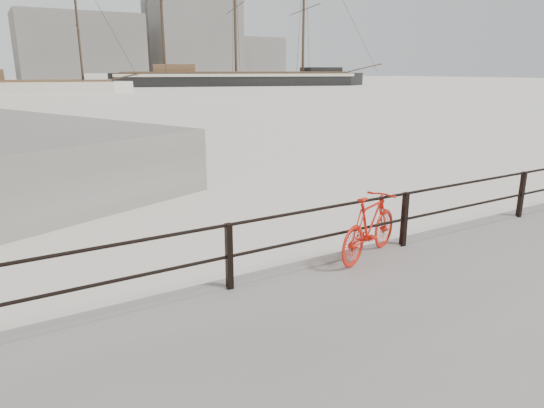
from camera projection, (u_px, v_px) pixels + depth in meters
name	position (u px, v px, depth m)	size (l,w,h in m)	color
ground	(395.00, 261.00, 9.07)	(400.00, 400.00, 0.00)	white
guardrail	(404.00, 219.00, 8.72)	(28.00, 0.10, 1.00)	black
bicycle	(370.00, 226.00, 8.17)	(1.84, 0.28, 1.11)	red
barque_black	(236.00, 86.00, 105.88)	(66.50, 21.76, 37.17)	black
schooner_mid	(35.00, 94.00, 71.77)	(30.02, 12.70, 21.49)	beige
industrial_west	(80.00, 48.00, 132.27)	(32.00, 18.00, 18.00)	gray
industrial_mid	(193.00, 41.00, 152.92)	(26.00, 20.00, 24.00)	gray
industrial_east	(250.00, 59.00, 169.78)	(20.00, 16.00, 14.00)	gray
smokestack	(145.00, 7.00, 147.94)	(2.80, 2.80, 44.00)	gray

